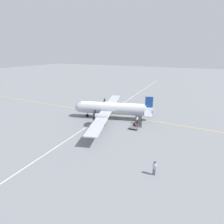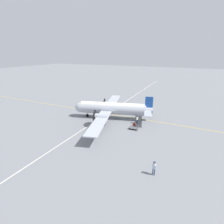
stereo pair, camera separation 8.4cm
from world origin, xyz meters
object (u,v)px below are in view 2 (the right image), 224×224
at_px(crew_foreground, 154,167).
at_px(suitcase_upright_spare, 134,124).
at_px(passenger_boarding, 137,119).
at_px(suitcase_near_door, 134,125).
at_px(baggage_cart, 134,128).
at_px(airliner_main, 110,108).

height_order(crew_foreground, suitcase_upright_spare, crew_foreground).
height_order(passenger_boarding, suitcase_upright_spare, passenger_boarding).
distance_m(suitcase_near_door, baggage_cart, 1.52).
bearing_deg(airliner_main, crew_foreground, 115.74).
bearing_deg(suitcase_upright_spare, airliner_main, 167.68).
relative_size(suitcase_upright_spare, baggage_cart, 0.33).
height_order(airliner_main, crew_foreground, airliner_main).
xyz_separation_m(suitcase_near_door, baggage_cart, (0.39, -1.47, -0.02)).
distance_m(airliner_main, suitcase_near_door, 6.99).
xyz_separation_m(passenger_boarding, suitcase_upright_spare, (-0.25, -1.05, -0.83)).
bearing_deg(crew_foreground, passenger_boarding, 147.33).
bearing_deg(baggage_cart, suitcase_near_door, -75.97).
bearing_deg(airliner_main, suitcase_near_door, 147.25).
xyz_separation_m(crew_foreground, suitcase_upright_spare, (-7.19, 13.75, -0.87)).
bearing_deg(suitcase_near_door, baggage_cart, -75.16).
relative_size(airliner_main, passenger_boarding, 15.30).
relative_size(airliner_main, baggage_cart, 15.07).
height_order(airliner_main, baggage_cart, airliner_main).
bearing_deg(suitcase_upright_spare, baggage_cart, -75.07).
xyz_separation_m(airliner_main, suitcase_near_door, (6.37, -1.94, -2.11)).
xyz_separation_m(airliner_main, passenger_boarding, (6.46, -0.30, -1.29)).
distance_m(passenger_boarding, suitcase_upright_spare, 1.36).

